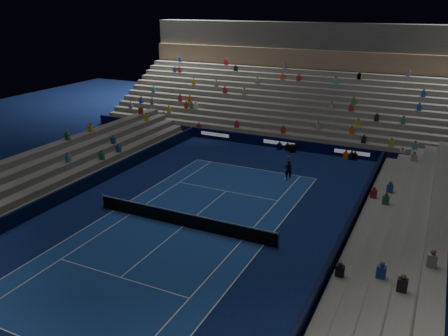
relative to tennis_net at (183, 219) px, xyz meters
name	(u,v)px	position (x,y,z in m)	size (l,w,h in m)	color
ground	(183,226)	(0.00, 0.00, -0.50)	(90.00, 90.00, 0.00)	#0C194A
court_surface	(183,226)	(0.00, 0.00, -0.50)	(10.97, 23.77, 0.01)	navy
sponsor_barrier_far	(279,143)	(0.00, 18.50, 0.00)	(44.00, 0.25, 1.00)	black
sponsor_barrier_east	(336,254)	(9.70, 0.00, 0.00)	(0.25, 37.00, 1.00)	black
sponsor_barrier_west	(67,193)	(-9.70, 0.00, 0.00)	(0.25, 37.00, 1.00)	black
grandstand_main	(308,97)	(0.00, 27.90, 2.87)	(44.00, 15.20, 11.20)	slate
grandstand_east	(404,262)	(13.17, 0.00, 0.41)	(5.00, 37.00, 2.50)	slate
grandstand_west	(31,180)	(-13.17, 0.00, 0.41)	(5.00, 37.00, 2.50)	slate
tennis_net	(183,219)	(0.00, 0.00, 0.00)	(12.90, 0.10, 1.10)	#B2B2B7
tennis_player	(288,170)	(3.45, 10.73, 0.30)	(0.59, 0.39, 1.62)	black
broadcast_camera	(293,148)	(1.57, 17.84, -0.16)	(0.70, 1.06, 0.67)	black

